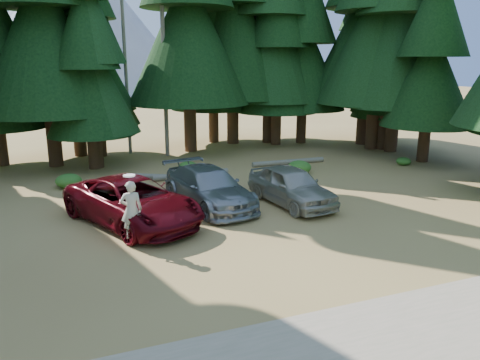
% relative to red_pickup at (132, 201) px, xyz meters
% --- Properties ---
extents(ground, '(160.00, 160.00, 0.00)m').
position_rel_red_pickup_xyz_m(ground, '(3.04, -2.86, -0.81)').
color(ground, olive).
rests_on(ground, ground).
extents(gravel_strip, '(26.00, 3.50, 0.01)m').
position_rel_red_pickup_xyz_m(gravel_strip, '(3.04, -9.36, -0.80)').
color(gravel_strip, tan).
rests_on(gravel_strip, ground).
extents(forest_belt_north, '(36.00, 7.00, 22.00)m').
position_rel_red_pickup_xyz_m(forest_belt_north, '(3.04, 12.14, -0.81)').
color(forest_belt_north, black).
rests_on(forest_belt_north, ground).
extents(snag_front, '(0.24, 0.24, 12.00)m').
position_rel_red_pickup_xyz_m(snag_front, '(3.84, 11.64, 5.19)').
color(snag_front, '#6A6555').
rests_on(snag_front, ground).
extents(snag_back, '(0.20, 0.20, 10.00)m').
position_rel_red_pickup_xyz_m(snag_back, '(1.84, 13.14, 4.19)').
color(snag_back, '#6A6555').
rests_on(snag_back, ground).
extents(mountain_peak, '(48.00, 50.00, 28.00)m').
position_rel_red_pickup_xyz_m(mountain_peak, '(0.45, 85.38, 11.90)').
color(mountain_peak, '#989BA0').
rests_on(mountain_peak, ground).
extents(red_pickup, '(4.85, 6.42, 1.62)m').
position_rel_red_pickup_xyz_m(red_pickup, '(0.00, 0.00, 0.00)').
color(red_pickup, '#53070F').
rests_on(red_pickup, ground).
extents(silver_minivan_center, '(2.97, 5.51, 1.52)m').
position_rel_red_pickup_xyz_m(silver_minivan_center, '(3.12, 0.99, -0.05)').
color(silver_minivan_center, '#9B9EA2').
rests_on(silver_minivan_center, ground).
extents(silver_minivan_right, '(2.34, 4.69, 1.54)m').
position_rel_red_pickup_xyz_m(silver_minivan_right, '(6.25, 0.04, -0.04)').
color(silver_minivan_right, '#B6B1A2').
rests_on(silver_minivan_right, ground).
extents(frisbee_player, '(0.71, 0.51, 1.99)m').
position_rel_red_pickup_xyz_m(frisbee_player, '(-0.33, -2.09, 0.38)').
color(frisbee_player, beige).
rests_on(frisbee_player, ground).
extents(log_left, '(3.90, 0.57, 0.28)m').
position_rel_red_pickup_xyz_m(log_left, '(3.70, 5.76, -0.67)').
color(log_left, '#6A6555').
rests_on(log_left, ground).
extents(log_mid, '(2.98, 1.84, 0.27)m').
position_rel_red_pickup_xyz_m(log_mid, '(2.51, 5.70, -0.68)').
color(log_mid, '#6A6555').
rests_on(log_mid, ground).
extents(log_right, '(4.29, 0.39, 0.27)m').
position_rel_red_pickup_xyz_m(log_right, '(9.55, 6.71, -0.67)').
color(log_right, '#6A6555').
rests_on(log_right, ground).
extents(shrub_far_left, '(1.15, 1.15, 0.63)m').
position_rel_red_pickup_xyz_m(shrub_far_left, '(-1.99, 5.95, -0.49)').
color(shrub_far_left, '#347122').
rests_on(shrub_far_left, ground).
extents(shrub_left, '(0.84, 0.84, 0.46)m').
position_rel_red_pickup_xyz_m(shrub_left, '(-1.81, 6.26, -0.58)').
color(shrub_left, '#347122').
rests_on(shrub_left, ground).
extents(shrub_center_left, '(0.96, 0.96, 0.53)m').
position_rel_red_pickup_xyz_m(shrub_center_left, '(3.79, 3.89, -0.55)').
color(shrub_center_left, '#347122').
rests_on(shrub_center_left, ground).
extents(shrub_center_right, '(0.94, 0.94, 0.52)m').
position_rel_red_pickup_xyz_m(shrub_center_right, '(3.91, 7.14, -0.55)').
color(shrub_center_right, '#347122').
rests_on(shrub_center_right, ground).
extents(shrub_right, '(1.12, 1.12, 0.62)m').
position_rel_red_pickup_xyz_m(shrub_right, '(4.30, 3.58, -0.50)').
color(shrub_right, '#347122').
rests_on(shrub_right, ground).
extents(shrub_far_right, '(1.21, 1.21, 0.66)m').
position_rel_red_pickup_xyz_m(shrub_far_right, '(9.07, 4.57, -0.48)').
color(shrub_far_right, '#347122').
rests_on(shrub_far_right, ground).
extents(shrub_edge_east, '(0.79, 0.79, 0.44)m').
position_rel_red_pickup_xyz_m(shrub_edge_east, '(15.37, 4.24, -0.59)').
color(shrub_edge_east, '#347122').
rests_on(shrub_edge_east, ground).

